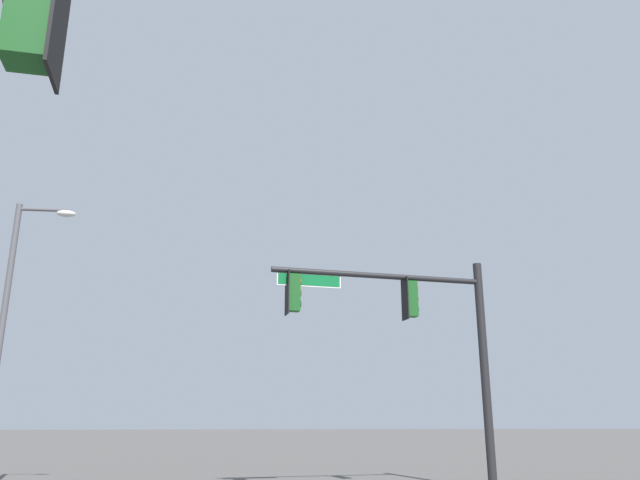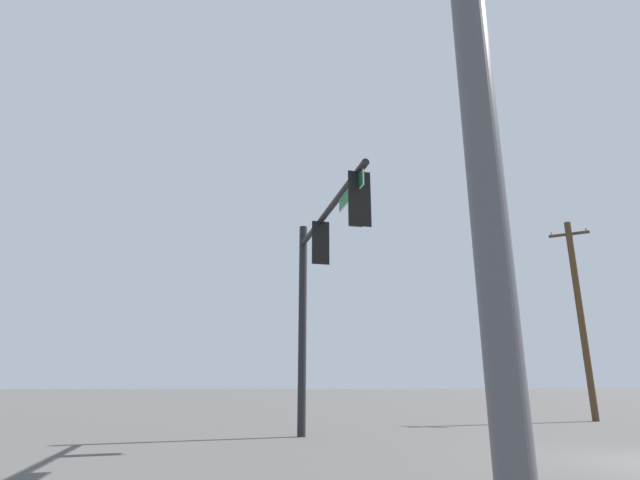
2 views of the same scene
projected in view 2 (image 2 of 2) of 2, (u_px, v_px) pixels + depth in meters
name	position (u px, v px, depth m)	size (l,w,h in m)	color
signal_pole_near	(317.00, 274.00, 14.73)	(6.84, 0.96, 6.82)	black
utility_pole	(580.00, 314.00, 23.29)	(1.16, 1.53, 9.23)	#47331E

